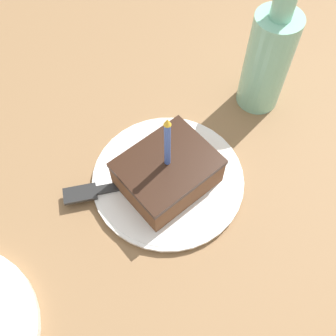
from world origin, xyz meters
name	(u,v)px	position (x,y,z in m)	size (l,w,h in m)	color
ground_plane	(177,190)	(0.00, 0.00, -0.02)	(2.40, 2.40, 0.04)	olive
plate	(168,179)	(-0.01, -0.01, 0.01)	(0.21, 0.21, 0.01)	white
cake_slice	(167,172)	(-0.01, -0.01, 0.04)	(0.10, 0.12, 0.14)	brown
fork	(113,188)	(-0.05, -0.08, 0.01)	(0.09, 0.15, 0.01)	#262626
bottle	(268,59)	(-0.04, 0.20, 0.09)	(0.07, 0.07, 0.21)	#8CD1B2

